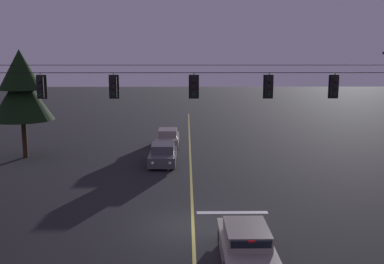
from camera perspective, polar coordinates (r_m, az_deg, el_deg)
ground_plane at (r=19.49m, az=0.13°, el=-12.26°), size 180.00×180.00×0.00m
lane_centre_stripe at (r=27.37m, az=-0.14°, el=-5.70°), size 0.14×60.00×0.01m
stop_bar_paint at (r=21.20m, az=5.29°, el=-10.44°), size 3.40×0.36×0.01m
signal_span_assembly at (r=20.62m, az=0.04°, el=0.98°), size 21.29×0.32×8.00m
traffic_light_leftmost at (r=21.49m, az=-19.18°, el=5.58°), size 0.48×0.41×1.22m
traffic_light_left_inner at (r=20.68m, az=-10.23°, el=5.82°), size 0.48×0.41×1.22m
traffic_light_centre at (r=20.40m, az=0.25°, el=5.93°), size 0.48×0.41×1.22m
traffic_light_right_inner at (r=20.76m, az=10.02°, el=5.85°), size 0.48×0.41×1.22m
traffic_light_rightmost at (r=21.55m, az=18.15°, el=5.65°), size 0.48×0.41×1.22m
car_waiting_near_lane at (r=16.29m, az=7.09°, el=-14.47°), size 1.80×4.33×1.39m
car_oncoming_lead at (r=30.28m, az=-3.82°, el=-2.95°), size 1.80×4.42×1.39m
car_oncoming_trailing at (r=36.31m, az=-3.19°, el=-0.79°), size 1.80×4.42×1.39m
tree_verge_near at (r=33.76m, az=-21.44°, el=5.31°), size 4.42×4.42×7.87m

